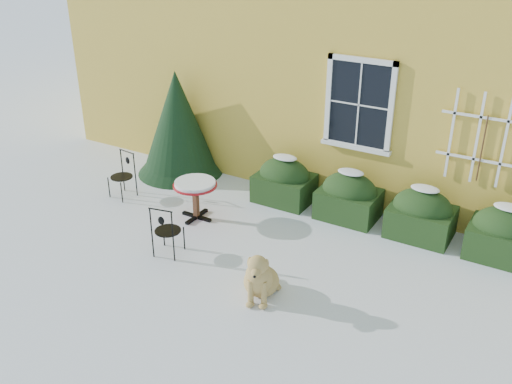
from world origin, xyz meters
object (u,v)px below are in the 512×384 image
Objects in this scene: patio_chair_near at (167,230)px; evergreen_shrub at (178,133)px; bistro_table at (195,188)px; patio_chair_far at (123,175)px; dog at (260,278)px.

evergreen_shrub is at bearing -67.76° from patio_chair_near.
bistro_table is 1.27m from patio_chair_near.
patio_chair_near is at bearing -24.55° from patio_chair_far.
dog is at bearing -38.75° from evergreen_shrub.
patio_chair_near is (1.82, -2.71, -0.43)m from evergreen_shrub.
dog is (3.67, -2.95, -0.55)m from evergreen_shrub.
patio_chair_far is (-2.06, 1.25, 0.00)m from patio_chair_near.
patio_chair_near is at bearing -74.99° from bistro_table.
patio_chair_near is 1.86m from dog.
evergreen_shrub reaches higher than dog.
bistro_table is 2.63m from dog.
patio_chair_far is (-1.73, 0.03, -0.16)m from bistro_table.
patio_chair_near is 0.98× the size of dog.
patio_chair_far is at bearing -99.09° from evergreen_shrub.
evergreen_shrub is 1.54m from patio_chair_far.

